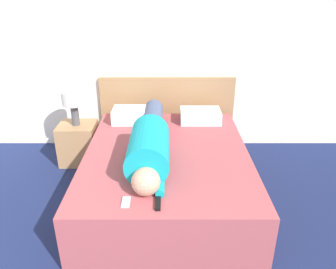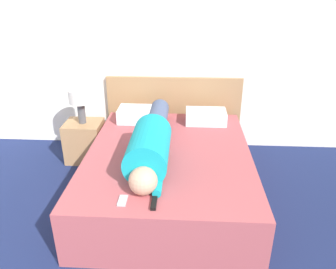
% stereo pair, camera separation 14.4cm
% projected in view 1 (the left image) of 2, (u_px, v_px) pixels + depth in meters
% --- Properties ---
extents(wall_back, '(5.90, 0.06, 2.60)m').
position_uv_depth(wall_back, '(158.00, 45.00, 3.93)').
color(wall_back, white).
rests_on(wall_back, ground_plane).
extents(bed, '(1.58, 2.02, 0.50)m').
position_uv_depth(bed, '(168.00, 173.00, 3.29)').
color(bed, '#A84C51').
rests_on(bed, ground_plane).
extents(headboard, '(1.70, 0.04, 0.93)m').
position_uv_depth(headboard, '(168.00, 112.00, 4.22)').
color(headboard, '#A37A51').
rests_on(headboard, ground_plane).
extents(nightstand, '(0.43, 0.38, 0.48)m').
position_uv_depth(nightstand, '(80.00, 143.00, 3.91)').
color(nightstand, '#A37A51').
rests_on(nightstand, ground_plane).
extents(table_lamp, '(0.25, 0.25, 0.40)m').
position_uv_depth(table_lamp, '(75.00, 101.00, 3.69)').
color(table_lamp, '#4C4C51').
rests_on(table_lamp, nightstand).
extents(person_lying, '(0.36, 1.75, 0.36)m').
position_uv_depth(person_lying, '(151.00, 142.00, 3.02)').
color(person_lying, tan).
rests_on(person_lying, bed).
extents(pillow_near_headboard, '(0.49, 0.31, 0.16)m').
position_uv_depth(pillow_near_headboard, '(135.00, 115.00, 3.84)').
color(pillow_near_headboard, white).
rests_on(pillow_near_headboard, bed).
extents(pillow_second, '(0.46, 0.31, 0.14)m').
position_uv_depth(pillow_second, '(202.00, 116.00, 3.84)').
color(pillow_second, white).
rests_on(pillow_second, bed).
extents(tv_remote, '(0.04, 0.15, 0.02)m').
position_uv_depth(tv_remote, '(159.00, 204.00, 2.41)').
color(tv_remote, black).
rests_on(tv_remote, bed).
extents(cell_phone, '(0.06, 0.13, 0.01)m').
position_uv_depth(cell_phone, '(127.00, 202.00, 2.43)').
color(cell_phone, '#B2B7BC').
rests_on(cell_phone, bed).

